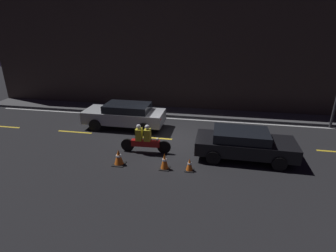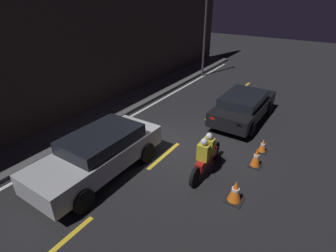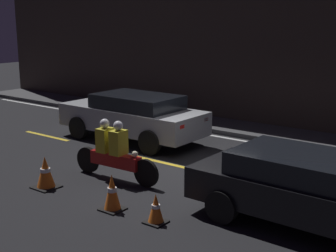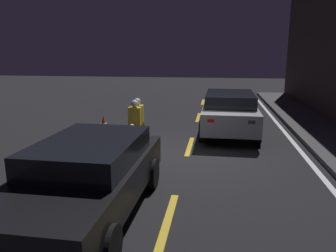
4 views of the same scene
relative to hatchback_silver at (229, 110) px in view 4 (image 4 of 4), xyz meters
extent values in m
plane|color=black|center=(2.95, -1.20, -0.78)|extent=(56.00, 56.00, 0.00)
cube|color=gold|center=(-7.05, -1.20, -0.78)|extent=(2.00, 0.14, 0.01)
cube|color=gold|center=(-2.55, -1.20, -0.78)|extent=(2.00, 0.14, 0.01)
cube|color=gold|center=(1.95, -1.20, -0.78)|extent=(2.00, 0.14, 0.01)
cube|color=gold|center=(6.45, -1.20, -0.78)|extent=(2.00, 0.14, 0.01)
cube|color=silver|center=(2.95, 1.97, -0.78)|extent=(25.20, 0.14, 0.01)
cube|color=#9EA0A5|center=(-0.05, 0.00, -0.10)|extent=(4.57, 1.79, 0.67)
cube|color=black|center=(0.18, 0.00, 0.43)|extent=(2.52, 1.60, 0.40)
cube|color=red|center=(2.19, -0.59, 0.07)|extent=(0.06, 0.20, 0.10)
cube|color=red|center=(2.20, 0.55, 0.07)|extent=(0.06, 0.20, 0.10)
cylinder|color=black|center=(-1.47, -0.84, -0.44)|extent=(0.70, 0.19, 0.69)
cylinder|color=black|center=(-1.45, 0.87, -0.44)|extent=(0.70, 0.19, 0.69)
cylinder|color=black|center=(1.35, -0.87, -0.44)|extent=(0.70, 0.19, 0.69)
cylinder|color=black|center=(1.37, 0.84, -0.44)|extent=(0.70, 0.19, 0.69)
cube|color=black|center=(6.45, -2.59, -0.18)|extent=(4.33, 1.81, 0.59)
cube|color=black|center=(6.23, -2.59, 0.32)|extent=(2.39, 1.61, 0.40)
cube|color=red|center=(4.34, -1.99, -0.03)|extent=(0.06, 0.20, 0.10)
cube|color=red|center=(4.32, -3.13, -0.03)|extent=(0.06, 0.20, 0.10)
cylinder|color=black|center=(7.80, -1.76, -0.48)|extent=(0.62, 0.19, 0.61)
cylinder|color=black|center=(5.13, -1.72, -0.48)|extent=(0.62, 0.19, 0.61)
cylinder|color=black|center=(5.10, -3.42, -0.48)|extent=(0.62, 0.19, 0.61)
cylinder|color=black|center=(2.84, -2.81, -0.47)|extent=(0.63, 0.11, 0.63)
cylinder|color=black|center=(1.11, -2.89, -0.47)|extent=(0.63, 0.13, 0.63)
cube|color=maroon|center=(1.97, -2.85, -0.32)|extent=(1.34, 0.30, 0.30)
sphere|color=#F2EABF|center=(2.53, -2.83, -0.09)|extent=(0.14, 0.14, 0.14)
cube|color=gold|center=(2.07, -2.85, 0.11)|extent=(0.30, 0.37, 0.55)
sphere|color=silver|center=(2.07, -2.85, 0.49)|extent=(0.22, 0.22, 0.22)
cube|color=gold|center=(1.67, -2.87, 0.11)|extent=(0.30, 0.37, 0.55)
sphere|color=silver|center=(1.67, -2.87, 0.49)|extent=(0.22, 0.22, 0.22)
cube|color=black|center=(1.13, -4.17, -0.77)|extent=(0.51, 0.51, 0.03)
cone|color=orange|center=(1.13, -4.17, -0.42)|extent=(0.39, 0.39, 0.67)
cylinder|color=white|center=(1.13, -4.17, -0.38)|extent=(0.22, 0.22, 0.08)
cube|color=black|center=(3.13, -4.17, -0.77)|extent=(0.42, 0.42, 0.03)
cone|color=orange|center=(3.13, -4.17, -0.41)|extent=(0.32, 0.32, 0.69)
cylinder|color=white|center=(3.13, -4.17, -0.37)|extent=(0.18, 0.18, 0.08)
cube|color=black|center=(4.16, -4.13, -0.77)|extent=(0.37, 0.37, 0.03)
cone|color=orange|center=(4.16, -4.13, -0.49)|extent=(0.28, 0.28, 0.52)
cylinder|color=white|center=(4.16, -4.13, -0.46)|extent=(0.16, 0.16, 0.06)
camera|label=1|loc=(4.98, -13.51, 4.87)|focal=28.00mm
camera|label=2|loc=(-4.69, -5.66, 4.63)|focal=28.00mm
camera|label=3|loc=(9.05, -10.24, 2.82)|focal=50.00mm
camera|label=4|loc=(11.41, -0.46, 1.98)|focal=35.00mm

